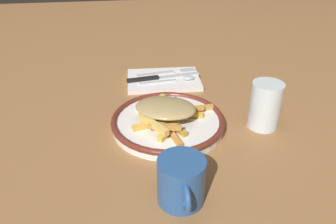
% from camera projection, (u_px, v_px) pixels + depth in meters
% --- Properties ---
extents(ground_plane, '(2.60, 2.60, 0.00)m').
position_uv_depth(ground_plane, '(168.00, 127.00, 0.75)').
color(ground_plane, '#98673C').
extents(plate, '(0.25, 0.25, 0.03)m').
position_uv_depth(plate, '(168.00, 122.00, 0.75)').
color(plate, white).
rests_on(plate, ground_plane).
extents(fries_heap, '(0.19, 0.20, 0.04)m').
position_uv_depth(fries_heap, '(166.00, 111.00, 0.73)').
color(fries_heap, '#E2B44E').
rests_on(fries_heap, plate).
extents(napkin, '(0.15, 0.21, 0.01)m').
position_uv_depth(napkin, '(164.00, 80.00, 0.95)').
color(napkin, white).
rests_on(napkin, ground_plane).
extents(fork, '(0.04, 0.18, 0.01)m').
position_uv_depth(fork, '(166.00, 73.00, 0.97)').
color(fork, silver).
rests_on(fork, napkin).
extents(knife, '(0.05, 0.21, 0.01)m').
position_uv_depth(knife, '(157.00, 78.00, 0.94)').
color(knife, black).
rests_on(knife, napkin).
extents(spoon, '(0.03, 0.15, 0.01)m').
position_uv_depth(spoon, '(177.00, 79.00, 0.93)').
color(spoon, silver).
rests_on(spoon, napkin).
extents(water_glass, '(0.07, 0.07, 0.11)m').
position_uv_depth(water_glass, '(265.00, 105.00, 0.73)').
color(water_glass, silver).
rests_on(water_glass, ground_plane).
extents(coffee_mug, '(0.11, 0.08, 0.08)m').
position_uv_depth(coffee_mug, '(181.00, 181.00, 0.54)').
color(coffee_mug, '#2B5591').
rests_on(coffee_mug, ground_plane).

